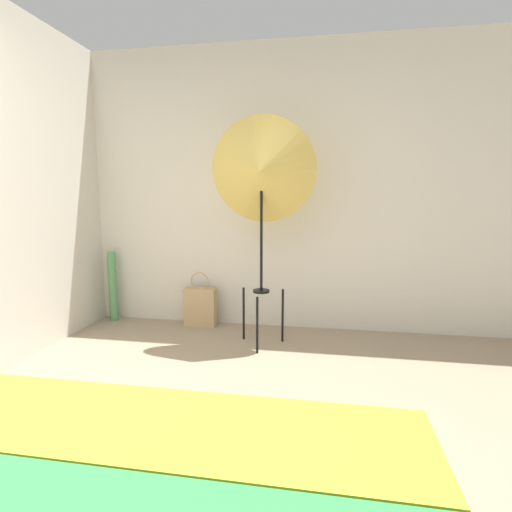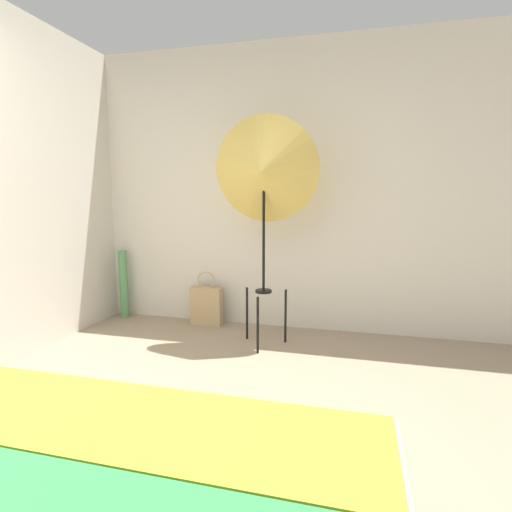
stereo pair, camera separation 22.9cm
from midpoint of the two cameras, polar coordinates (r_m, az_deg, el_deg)
The scene contains 4 objects.
wall_back at distance 3.81m, azimuth -4.34°, elevation 9.46°, with size 8.00×0.05×2.60m.
photo_umbrella at distance 3.22m, azimuth -1.29°, elevation 11.95°, with size 0.87×0.38×1.88m.
tote_bag at distance 3.90m, azimuth -9.66°, elevation -7.12°, with size 0.30×0.12×0.53m.
paper_roll at distance 4.26m, azimuth -21.25°, elevation -4.11°, with size 0.08×0.08×0.69m.
Camera 1 is at (0.82, -1.15, 1.23)m, focal length 28.00 mm.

